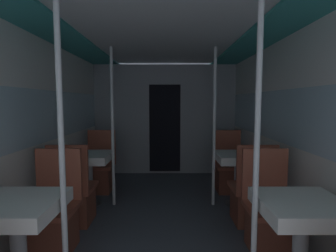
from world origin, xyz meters
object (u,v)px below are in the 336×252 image
dining_table_left_0 (16,216)px  chair_left_far_1 (99,173)px  chair_right_far_0 (270,222)px  dining_table_right_1 (238,162)px  dining_table_right_0 (301,216)px  chair_right_far_1 (228,173)px  chair_left_far_0 (52,222)px  chair_left_near_1 (74,200)px  support_pole_right_1 (214,128)px  support_pole_left_0 (61,151)px  dining_table_left_1 (88,162)px  support_pole_left_1 (112,128)px  support_pole_right_0 (256,151)px  chair_right_near_1 (250,200)px

dining_table_left_0 → chair_left_far_1: (-0.00, 2.37, -0.33)m
chair_right_far_0 → dining_table_right_1: chair_right_far_0 is taller
dining_table_right_0 → chair_right_far_1: (0.00, 2.37, -0.33)m
chair_left_far_0 → chair_left_near_1: (0.00, 0.60, 0.00)m
support_pole_right_1 → chair_left_far_0: bearing=-146.5°
support_pole_left_0 → chair_left_near_1: bearing=106.7°
chair_left_far_0 → dining_table_left_1: (0.00, 1.19, 0.33)m
chair_left_far_0 → support_pole_left_0: (0.36, -0.59, 0.83)m
dining_table_left_0 → support_pole_right_1: support_pole_right_1 is taller
support_pole_left_0 → dining_table_right_0: 1.87m
dining_table_right_1 → chair_right_far_1: 0.68m
chair_left_near_1 → chair_right_far_1: (2.16, 1.18, 0.00)m
chair_right_far_1 → chair_left_near_1: bearing=28.6°
dining_table_left_1 → chair_right_far_1: (2.16, 0.59, -0.33)m
support_pole_left_1 → support_pole_right_0: bearing=-51.0°
dining_table_left_0 → chair_left_far_0: 0.68m
dining_table_left_1 → chair_right_far_0: chair_right_far_0 is taller
dining_table_right_0 → chair_right_near_1: chair_right_near_1 is taller
dining_table_right_0 → support_pole_right_0: support_pole_right_0 is taller
dining_table_left_0 → dining_table_left_1: size_ratio=1.00×
chair_left_far_1 → support_pole_right_1: size_ratio=0.45×
dining_table_left_0 → dining_table_left_1: (0.00, 1.78, 0.00)m
chair_left_far_1 → chair_right_far_0: same height
support_pole_right_0 → chair_left_far_0: bearing=161.9°
chair_right_near_1 → chair_right_far_1: 1.18m
dining_table_right_0 → chair_right_far_0: (0.00, 0.59, -0.33)m
chair_right_near_1 → dining_table_left_1: bearing=164.7°
dining_table_left_1 → chair_left_far_1: (-0.00, 0.59, -0.33)m
chair_left_far_1 → support_pole_right_0: 3.09m
chair_left_far_0 → chair_left_far_1: size_ratio=1.00×
support_pole_right_1 → support_pole_left_1: bearing=180.0°
chair_left_far_1 → chair_left_far_0: bearing=90.0°
support_pole_left_1 → support_pole_left_0: bearing=-90.0°
chair_left_near_1 → chair_right_far_0: same height
dining_table_left_1 → chair_left_far_0: bearing=-90.0°
chair_left_near_1 → chair_right_far_0: 2.24m
dining_table_left_1 → chair_left_far_1: chair_left_far_1 is taller
chair_left_near_1 → support_pole_left_1: (0.36, 0.59, 0.83)m
support_pole_left_0 → dining_table_left_1: size_ratio=2.99×
dining_table_left_0 → support_pole_left_0: support_pole_left_0 is taller
support_pole_left_1 → chair_right_far_0: (1.80, -1.19, -0.83)m
chair_left_far_0 → dining_table_left_1: bearing=-90.0°
dining_table_left_0 → chair_left_far_0: bearing=90.0°
dining_table_right_0 → chair_left_near_1: bearing=151.1°
support_pole_left_0 → dining_table_left_1: support_pole_left_0 is taller
dining_table_left_0 → chair_right_far_0: (2.16, 0.59, -0.33)m
dining_table_left_0 → chair_right_near_1: (2.16, 1.19, -0.33)m
chair_left_near_1 → support_pole_right_0: bearing=-33.5°
chair_left_far_1 → dining_table_right_1: size_ratio=1.34×
chair_right_far_1 → chair_right_far_0: bearing=90.0°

